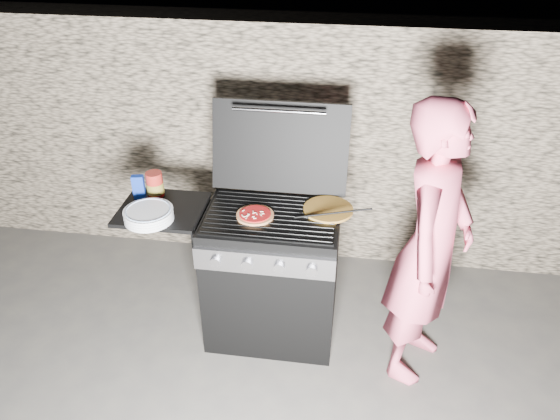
# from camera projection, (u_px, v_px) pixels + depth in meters

# --- Properties ---
(ground) EXTENTS (50.00, 50.00, 0.00)m
(ground) POSITION_uv_depth(u_px,v_px,m) (273.00, 328.00, 3.68)
(ground) COLOR #3D3B39
(stone_wall) EXTENTS (8.00, 0.35, 1.80)m
(stone_wall) POSITION_uv_depth(u_px,v_px,m) (294.00, 141.00, 4.08)
(stone_wall) COLOR gray
(stone_wall) RESTS_ON ground
(gas_grill) EXTENTS (1.34, 0.79, 0.91)m
(gas_grill) POSITION_uv_depth(u_px,v_px,m) (233.00, 272.00, 3.47)
(gas_grill) COLOR black
(gas_grill) RESTS_ON ground
(pizza_topped) EXTENTS (0.28, 0.28, 0.02)m
(pizza_topped) POSITION_uv_depth(u_px,v_px,m) (255.00, 215.00, 3.17)
(pizza_topped) COLOR #AF6E44
(pizza_topped) RESTS_ON gas_grill
(pizza_plain) EXTENTS (0.32, 0.32, 0.02)m
(pizza_plain) POSITION_uv_depth(u_px,v_px,m) (328.00, 209.00, 3.23)
(pizza_plain) COLOR gold
(pizza_plain) RESTS_ON gas_grill
(sauce_jar) EXTENTS (0.11, 0.11, 0.16)m
(sauce_jar) POSITION_uv_depth(u_px,v_px,m) (155.00, 184.00, 3.36)
(sauce_jar) COLOR maroon
(sauce_jar) RESTS_ON gas_grill
(blue_carton) EXTENTS (0.08, 0.05, 0.15)m
(blue_carton) POSITION_uv_depth(u_px,v_px,m) (139.00, 187.00, 3.34)
(blue_carton) COLOR navy
(blue_carton) RESTS_ON gas_grill
(plate_stack) EXTENTS (0.34, 0.34, 0.07)m
(plate_stack) POSITION_uv_depth(u_px,v_px,m) (149.00, 215.00, 3.15)
(plate_stack) COLOR silver
(plate_stack) RESTS_ON gas_grill
(person) EXTENTS (0.62, 0.74, 1.73)m
(person) POSITION_uv_depth(u_px,v_px,m) (431.00, 248.00, 3.00)
(person) COLOR #E15673
(person) RESTS_ON ground
(tongs) EXTENTS (0.44, 0.05, 0.09)m
(tongs) POSITION_uv_depth(u_px,v_px,m) (333.00, 213.00, 3.13)
(tongs) COLOR black
(tongs) RESTS_ON gas_grill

